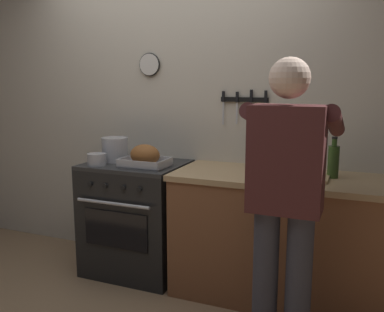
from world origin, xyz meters
The scene contains 11 objects.
wall_back centered at (0.00, 1.35, 1.30)m, with size 6.00×0.13×2.60m.
counter_block centered at (1.20, 0.99, 0.45)m, with size 2.03×0.65×0.90m.
stove centered at (-0.22, 0.99, 0.45)m, with size 0.76×0.67×0.90m.
person_cook centered at (1.08, 0.33, 0.95)m, with size 0.51×0.63×1.66m.
roasting_pan centered at (-0.07, 0.88, 0.98)m, with size 0.35×0.26×0.17m.
stock_pot centered at (-0.41, 0.99, 1.00)m, with size 0.21×0.21×0.19m.
saucepan centered at (-0.45, 0.79, 0.95)m, with size 0.14×0.14×0.09m.
cutting_board centered at (1.07, 0.95, 0.91)m, with size 0.36×0.24×0.02m, color tan.
bottle_dish_soap centered at (0.71, 1.10, 0.98)m, with size 0.06×0.06×0.20m.
bottle_olive_oil centered at (1.26, 1.04, 1.02)m, with size 0.07×0.07×0.28m.
bottle_soy_sauce centered at (0.70, 1.22, 0.98)m, with size 0.06×0.06×0.19m.
Camera 1 is at (1.44, -1.86, 1.54)m, focal length 39.36 mm.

